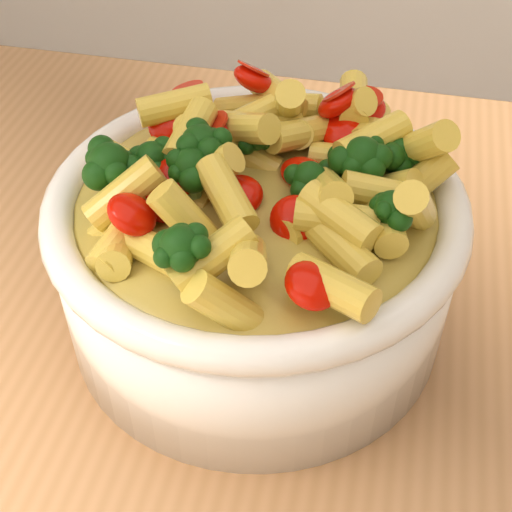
# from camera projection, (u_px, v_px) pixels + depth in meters

# --- Properties ---
(table) EXTENTS (1.20, 0.80, 0.90)m
(table) POSITION_uv_depth(u_px,v_px,m) (150.00, 451.00, 0.54)
(table) COLOR #AD774A
(table) RESTS_ON ground
(serving_bowl) EXTENTS (0.26, 0.26, 0.11)m
(serving_bowl) POSITION_uv_depth(u_px,v_px,m) (256.00, 254.00, 0.47)
(serving_bowl) COLOR white
(serving_bowl) RESTS_ON table
(pasta_salad) EXTENTS (0.21, 0.21, 0.05)m
(pasta_salad) POSITION_uv_depth(u_px,v_px,m) (256.00, 168.00, 0.42)
(pasta_salad) COLOR #FFCE50
(pasta_salad) RESTS_ON serving_bowl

